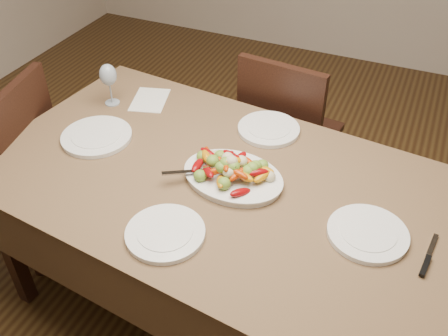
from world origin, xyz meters
name	(u,v)px	position (x,y,z in m)	size (l,w,h in m)	color
dining_table	(224,250)	(0.01, 0.24, 0.38)	(1.84, 1.04, 0.76)	brown
chair_far	(291,134)	(0.04, 1.04, 0.47)	(0.42, 0.42, 0.95)	black
chair_left	(2,171)	(-1.11, 0.20, 0.47)	(0.42, 0.42, 0.95)	black
serving_platter	(233,178)	(0.04, 0.26, 0.77)	(0.37, 0.27, 0.02)	white
roasted_vegetables	(233,166)	(0.04, 0.26, 0.83)	(0.30, 0.21, 0.09)	#790508
serving_spoon	(212,170)	(-0.03, 0.23, 0.81)	(0.28, 0.06, 0.03)	#9EA0A8
plate_left	(97,137)	(-0.58, 0.28, 0.77)	(0.29, 0.29, 0.02)	white
plate_right	(368,234)	(0.54, 0.18, 0.77)	(0.26, 0.26, 0.02)	white
plate_far	(269,129)	(0.05, 0.62, 0.77)	(0.26, 0.26, 0.02)	white
plate_near	(165,233)	(-0.06, -0.08, 0.77)	(0.26, 0.26, 0.02)	white
wine_glass	(109,83)	(-0.68, 0.54, 0.86)	(0.08, 0.08, 0.20)	#8C99A5
menu_card	(150,100)	(-0.54, 0.63, 0.76)	(0.15, 0.21, 0.00)	silver
table_knife	(428,257)	(0.74, 0.16, 0.76)	(0.02, 0.20, 0.01)	#9EA0A8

